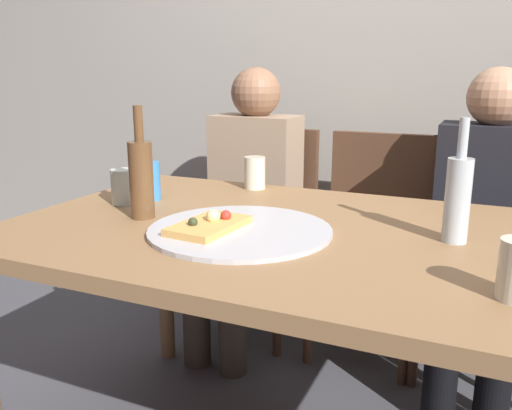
{
  "coord_description": "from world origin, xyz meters",
  "views": [
    {
      "loc": [
        0.47,
        -1.27,
        1.16
      ],
      "look_at": [
        -0.11,
        0.01,
        0.8
      ],
      "focal_mm": 37.63,
      "sensor_mm": 36.0,
      "label": 1
    }
  ],
  "objects_px": {
    "dining_table": "(291,256)",
    "soda_can": "(150,181)",
    "pizza_slice_last": "(209,224)",
    "guest_in_sweater": "(247,195)",
    "wine_bottle": "(458,197)",
    "tumbler_far": "(124,187)",
    "pizza_tray": "(240,230)",
    "chair_left": "(261,216)",
    "beer_bottle": "(141,177)",
    "tumbler_near": "(255,173)",
    "chair_right": "(482,242)",
    "chair_middle": "(374,229)",
    "guest_in_beanie": "(484,220)"
  },
  "relations": [
    {
      "from": "pizza_tray",
      "to": "wine_bottle",
      "type": "bearing_deg",
      "value": 16.3
    },
    {
      "from": "dining_table",
      "to": "soda_can",
      "type": "distance_m",
      "value": 0.55
    },
    {
      "from": "chair_left",
      "to": "soda_can",
      "type": "bearing_deg",
      "value": 86.03
    },
    {
      "from": "guest_in_sweater",
      "to": "chair_left",
      "type": "bearing_deg",
      "value": -90.0
    },
    {
      "from": "tumbler_near",
      "to": "chair_left",
      "type": "relative_size",
      "value": 0.12
    },
    {
      "from": "pizza_tray",
      "to": "beer_bottle",
      "type": "distance_m",
      "value": 0.33
    },
    {
      "from": "tumbler_far",
      "to": "chair_right",
      "type": "height_order",
      "value": "chair_right"
    },
    {
      "from": "wine_bottle",
      "to": "guest_in_sweater",
      "type": "bearing_deg",
      "value": 142.29
    },
    {
      "from": "wine_bottle",
      "to": "tumbler_far",
      "type": "xyz_separation_m",
      "value": [
        -0.96,
        -0.02,
        -0.06
      ]
    },
    {
      "from": "dining_table",
      "to": "guest_in_sweater",
      "type": "distance_m",
      "value": 0.87
    },
    {
      "from": "pizza_tray",
      "to": "tumbler_far",
      "type": "xyz_separation_m",
      "value": [
        -0.46,
        0.13,
        0.05
      ]
    },
    {
      "from": "soda_can",
      "to": "chair_middle",
      "type": "height_order",
      "value": "chair_middle"
    },
    {
      "from": "wine_bottle",
      "to": "beer_bottle",
      "type": "distance_m",
      "value": 0.83
    },
    {
      "from": "pizza_slice_last",
      "to": "wine_bottle",
      "type": "xyz_separation_m",
      "value": [
        0.57,
        0.18,
        0.09
      ]
    },
    {
      "from": "pizza_tray",
      "to": "chair_right",
      "type": "height_order",
      "value": "chair_right"
    },
    {
      "from": "guest_in_beanie",
      "to": "dining_table",
      "type": "bearing_deg",
      "value": 57.89
    },
    {
      "from": "chair_left",
      "to": "guest_in_sweater",
      "type": "xyz_separation_m",
      "value": [
        -0.0,
        -0.15,
        0.13
      ]
    },
    {
      "from": "pizza_slice_last",
      "to": "tumbler_far",
      "type": "bearing_deg",
      "value": 157.24
    },
    {
      "from": "beer_bottle",
      "to": "soda_can",
      "type": "height_order",
      "value": "beer_bottle"
    },
    {
      "from": "tumbler_near",
      "to": "tumbler_far",
      "type": "bearing_deg",
      "value": -126.72
    },
    {
      "from": "tumbler_far",
      "to": "soda_can",
      "type": "bearing_deg",
      "value": 62.51
    },
    {
      "from": "guest_in_sweater",
      "to": "dining_table",
      "type": "bearing_deg",
      "value": 122.9
    },
    {
      "from": "guest_in_sweater",
      "to": "chair_middle",
      "type": "bearing_deg",
      "value": -163.54
    },
    {
      "from": "beer_bottle",
      "to": "tumbler_far",
      "type": "distance_m",
      "value": 0.19
    },
    {
      "from": "pizza_tray",
      "to": "chair_right",
      "type": "bearing_deg",
      "value": 59.82
    },
    {
      "from": "pizza_slice_last",
      "to": "soda_can",
      "type": "xyz_separation_m",
      "value": [
        -0.35,
        0.24,
        0.04
      ]
    },
    {
      "from": "chair_middle",
      "to": "guest_in_sweater",
      "type": "distance_m",
      "value": 0.55
    },
    {
      "from": "beer_bottle",
      "to": "chair_left",
      "type": "height_order",
      "value": "beer_bottle"
    },
    {
      "from": "guest_in_sweater",
      "to": "tumbler_near",
      "type": "bearing_deg",
      "value": 119.36
    },
    {
      "from": "soda_can",
      "to": "guest_in_beanie",
      "type": "height_order",
      "value": "guest_in_beanie"
    },
    {
      "from": "wine_bottle",
      "to": "soda_can",
      "type": "relative_size",
      "value": 2.45
    },
    {
      "from": "dining_table",
      "to": "wine_bottle",
      "type": "distance_m",
      "value": 0.44
    },
    {
      "from": "guest_in_sweater",
      "to": "tumbler_far",
      "type": "bearing_deg",
      "value": 82.27
    },
    {
      "from": "pizza_slice_last",
      "to": "guest_in_beanie",
      "type": "relative_size",
      "value": 0.2
    },
    {
      "from": "chair_left",
      "to": "guest_in_beanie",
      "type": "xyz_separation_m",
      "value": [
        0.93,
        -0.15,
        0.13
      ]
    },
    {
      "from": "dining_table",
      "to": "tumbler_far",
      "type": "distance_m",
      "value": 0.58
    },
    {
      "from": "tumbler_near",
      "to": "chair_left",
      "type": "xyz_separation_m",
      "value": [
        -0.18,
        0.47,
        -0.3
      ]
    },
    {
      "from": "tumbler_near",
      "to": "pizza_tray",
      "type": "bearing_deg",
      "value": -69.76
    },
    {
      "from": "pizza_slice_last",
      "to": "soda_can",
      "type": "distance_m",
      "value": 0.43
    },
    {
      "from": "soda_can",
      "to": "chair_left",
      "type": "bearing_deg",
      "value": 86.03
    },
    {
      "from": "soda_can",
      "to": "pizza_tray",
      "type": "bearing_deg",
      "value": -26.22
    },
    {
      "from": "pizza_tray",
      "to": "wine_bottle",
      "type": "distance_m",
      "value": 0.54
    },
    {
      "from": "pizza_slice_last",
      "to": "chair_left",
      "type": "relative_size",
      "value": 0.26
    },
    {
      "from": "wine_bottle",
      "to": "beer_bottle",
      "type": "relative_size",
      "value": 0.96
    },
    {
      "from": "beer_bottle",
      "to": "tumbler_far",
      "type": "bearing_deg",
      "value": 143.54
    },
    {
      "from": "chair_right",
      "to": "chair_left",
      "type": "bearing_deg",
      "value": 0.0
    },
    {
      "from": "soda_can",
      "to": "chair_left",
      "type": "relative_size",
      "value": 0.14
    },
    {
      "from": "tumbler_near",
      "to": "chair_left",
      "type": "height_order",
      "value": "chair_left"
    },
    {
      "from": "pizza_tray",
      "to": "beer_bottle",
      "type": "xyz_separation_m",
      "value": [
        -0.31,
        0.02,
        0.11
      ]
    },
    {
      "from": "pizza_slice_last",
      "to": "beer_bottle",
      "type": "relative_size",
      "value": 0.74
    }
  ]
}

